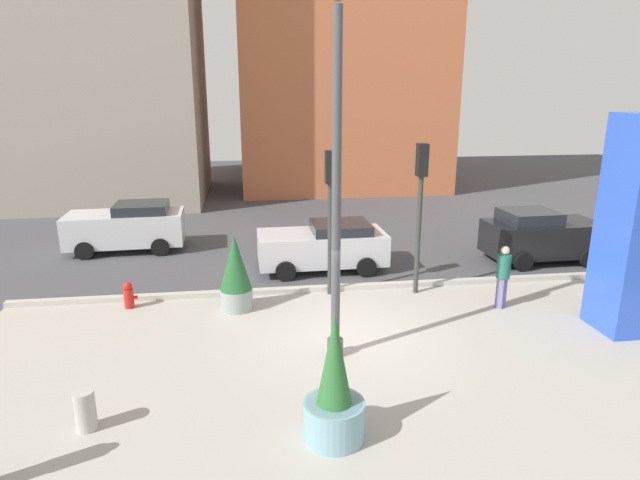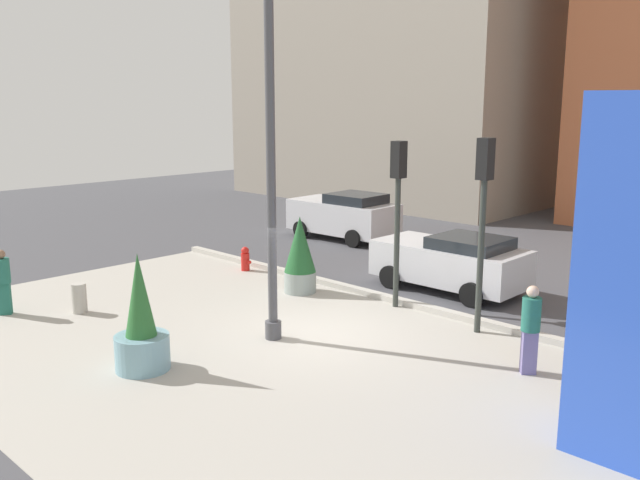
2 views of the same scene
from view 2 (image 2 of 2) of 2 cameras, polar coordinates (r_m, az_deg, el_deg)
name	(u,v)px [view 2 (image 2 of 2)]	position (r m, az deg, el deg)	size (l,w,h in m)	color
ground_plane	(421,297)	(18.38, 8.43, -4.77)	(60.00, 60.00, 0.00)	#47474C
plaza_pavement	(246,357)	(14.20, -6.17, -9.73)	(18.00, 10.00, 0.02)	#ADA89E
curb_strip	(401,301)	(17.68, 6.76, -5.12)	(18.00, 0.24, 0.16)	#B7B2A8
lamp_post	(271,169)	(14.36, -4.13, 5.99)	(0.44, 0.44, 7.67)	#4C4C51
art_pillar_blue	(637,280)	(10.73, 24.98, -3.04)	(1.37, 1.37, 5.29)	blue
potted_plant_mid_plaza	(141,328)	(13.67, -14.74, -7.15)	(1.06, 1.06, 2.33)	#7AA8B7
potted_plant_curbside	(300,255)	(18.41, -1.69, -1.28)	(0.87, 0.87, 2.10)	gray
fire_hydrant	(245,259)	(21.00, -6.27, -1.59)	(0.36, 0.26, 0.75)	red
concrete_bollard	(79,298)	(17.80, -19.50, -4.62)	(0.36, 0.36, 0.75)	#B2ADA3
traffic_light_far_side	(398,196)	(16.88, 6.55, 3.68)	(0.28, 0.42, 4.18)	#333833
traffic_light_corner	(483,203)	(15.26, 13.52, 3.02)	(0.28, 0.42, 4.36)	#333833
car_curb_west	(452,261)	(18.98, 10.96, -1.77)	(4.20, 2.16, 1.58)	silver
car_curb_east	(344,215)	(25.58, 2.04, 2.09)	(4.23, 2.24, 1.76)	silver
pedestrian_by_curb	(531,325)	(13.59, 17.21, -6.81)	(0.51, 0.51, 1.75)	slate
pedestrian_crossing	(3,279)	(18.23, -25.00, -2.98)	(0.50, 0.50, 1.62)	#236656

